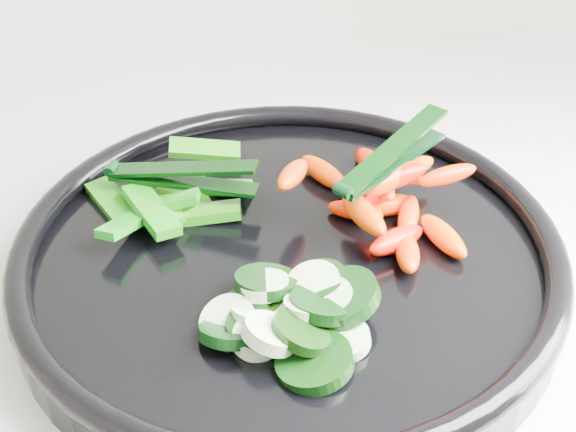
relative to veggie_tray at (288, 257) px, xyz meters
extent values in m
cylinder|color=black|center=(0.00, 0.00, -0.01)|extent=(0.47, 0.47, 0.02)
torus|color=black|center=(0.00, 0.00, 0.01)|extent=(0.48, 0.48, 0.02)
cylinder|color=black|center=(-0.05, -0.08, 0.01)|extent=(0.04, 0.04, 0.03)
cylinder|color=#D1EDBE|center=(-0.03, -0.07, 0.01)|extent=(0.04, 0.04, 0.03)
cylinder|color=black|center=(0.00, -0.11, 0.01)|extent=(0.06, 0.06, 0.02)
cylinder|color=beige|center=(0.02, -0.09, 0.01)|extent=(0.04, 0.04, 0.02)
cylinder|color=black|center=(-0.03, -0.05, 0.01)|extent=(0.05, 0.05, 0.02)
cylinder|color=beige|center=(-0.02, -0.06, 0.01)|extent=(0.05, 0.05, 0.02)
cylinder|color=black|center=(-0.03, -0.06, 0.01)|extent=(0.05, 0.05, 0.02)
cylinder|color=beige|center=(-0.04, -0.07, 0.01)|extent=(0.04, 0.04, 0.01)
cylinder|color=black|center=(-0.03, -0.08, 0.01)|extent=(0.05, 0.05, 0.02)
cylinder|color=beige|center=(-0.03, -0.08, 0.01)|extent=(0.04, 0.04, 0.01)
cylinder|color=black|center=(-0.04, -0.07, 0.01)|extent=(0.04, 0.04, 0.02)
cylinder|color=#D4F6C5|center=(-0.05, -0.07, 0.01)|extent=(0.05, 0.05, 0.02)
cylinder|color=black|center=(0.02, -0.07, 0.02)|extent=(0.06, 0.07, 0.03)
cylinder|color=beige|center=(0.02, -0.07, 0.02)|extent=(0.03, 0.03, 0.02)
cylinder|color=black|center=(-0.02, -0.05, 0.02)|extent=(0.05, 0.05, 0.02)
cylinder|color=#B6CFA6|center=(-0.02, -0.05, 0.02)|extent=(0.04, 0.04, 0.02)
cylinder|color=black|center=(-0.01, -0.09, 0.02)|extent=(0.04, 0.04, 0.02)
cylinder|color=#B3D1A7|center=(-0.02, -0.09, 0.02)|extent=(0.04, 0.04, 0.02)
cylinder|color=black|center=(0.01, -0.05, 0.02)|extent=(0.04, 0.04, 0.02)
cylinder|color=beige|center=(0.01, -0.05, 0.02)|extent=(0.05, 0.05, 0.02)
cylinder|color=black|center=(0.01, -0.07, 0.02)|extent=(0.06, 0.06, 0.02)
cylinder|color=beige|center=(0.00, -0.07, 0.02)|extent=(0.04, 0.04, 0.02)
ellipsoid|color=#FA2200|center=(0.09, 0.01, 0.01)|extent=(0.03, 0.05, 0.02)
ellipsoid|color=#FF1600|center=(0.07, -0.01, 0.01)|extent=(0.05, 0.04, 0.02)
ellipsoid|color=#E63C00|center=(0.11, -0.01, 0.01)|extent=(0.03, 0.05, 0.02)
ellipsoid|color=#FE2100|center=(0.05, 0.03, 0.01)|extent=(0.04, 0.03, 0.02)
ellipsoid|color=#FF4400|center=(0.06, 0.03, 0.01)|extent=(0.03, 0.05, 0.02)
ellipsoid|color=#F31E00|center=(0.08, -0.02, 0.01)|extent=(0.03, 0.05, 0.02)
ellipsoid|color=#FF3200|center=(0.08, 0.03, 0.01)|extent=(0.05, 0.03, 0.03)
ellipsoid|color=red|center=(0.08, 0.09, 0.01)|extent=(0.03, 0.06, 0.03)
ellipsoid|color=#F65300|center=(0.04, 0.08, 0.01)|extent=(0.04, 0.05, 0.02)
ellipsoid|color=#FC4F00|center=(0.05, 0.00, 0.03)|extent=(0.03, 0.06, 0.02)
ellipsoid|color=#FF2800|center=(0.09, 0.05, 0.03)|extent=(0.03, 0.05, 0.03)
ellipsoid|color=#FE4D00|center=(0.07, 0.03, 0.03)|extent=(0.02, 0.04, 0.02)
ellipsoid|color=red|center=(0.07, 0.03, 0.03)|extent=(0.05, 0.05, 0.03)
ellipsoid|color=#F46000|center=(0.10, 0.06, 0.03)|extent=(0.04, 0.04, 0.02)
ellipsoid|color=red|center=(0.08, 0.03, 0.04)|extent=(0.05, 0.03, 0.02)
ellipsoid|color=red|center=(0.01, 0.04, 0.04)|extent=(0.04, 0.05, 0.02)
ellipsoid|color=#EE5A00|center=(0.08, 0.03, 0.04)|extent=(0.05, 0.04, 0.02)
ellipsoid|color=#F44000|center=(0.12, 0.02, 0.04)|extent=(0.05, 0.02, 0.02)
cube|color=#116409|center=(-0.07, 0.07, 0.01)|extent=(0.03, 0.05, 0.02)
cube|color=#1A6C0A|center=(-0.06, 0.06, 0.01)|extent=(0.05, 0.05, 0.03)
cube|color=#0B6A0A|center=(-0.04, 0.08, 0.01)|extent=(0.05, 0.04, 0.02)
cube|color=#12720A|center=(-0.05, 0.05, 0.01)|extent=(0.05, 0.03, 0.02)
cube|color=#1C700A|center=(-0.08, 0.08, 0.01)|extent=(0.06, 0.05, 0.02)
cube|color=#20700A|center=(-0.12, 0.07, 0.01)|extent=(0.04, 0.06, 0.01)
cube|color=#23730B|center=(-0.09, 0.07, 0.01)|extent=(0.04, 0.05, 0.02)
cube|color=#19750B|center=(-0.08, 0.05, 0.02)|extent=(0.05, 0.02, 0.02)
cube|color=#0B740C|center=(-0.11, 0.03, 0.02)|extent=(0.04, 0.04, 0.02)
cube|color=#0C6209|center=(-0.09, 0.04, 0.02)|extent=(0.04, 0.07, 0.01)
cube|color=#0E6509|center=(-0.05, 0.12, 0.02)|extent=(0.06, 0.02, 0.02)
cylinder|color=black|center=(0.04, 0.00, 0.05)|extent=(0.01, 0.01, 0.01)
cube|color=black|center=(0.08, 0.03, 0.05)|extent=(0.10, 0.08, 0.00)
cube|color=black|center=(0.08, 0.03, 0.06)|extent=(0.09, 0.08, 0.02)
cylinder|color=black|center=(-0.12, 0.09, 0.03)|extent=(0.01, 0.01, 0.01)
cube|color=black|center=(-0.07, 0.07, 0.02)|extent=(0.11, 0.05, 0.00)
cube|color=black|center=(-0.07, 0.07, 0.04)|extent=(0.11, 0.05, 0.02)
camera|label=1|loc=(-0.07, -0.42, 0.35)|focal=50.00mm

